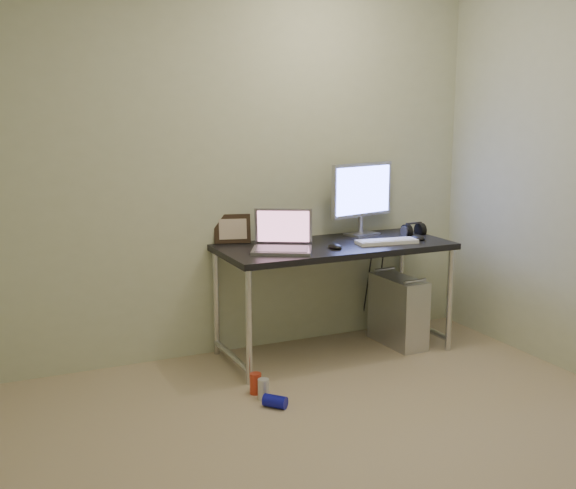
{
  "coord_description": "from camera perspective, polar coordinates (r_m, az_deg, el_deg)",
  "views": [
    {
      "loc": [
        -1.67,
        -2.71,
        1.66
      ],
      "look_at": [
        0.07,
        1.06,
        0.85
      ],
      "focal_mm": 45.0,
      "sensor_mm": 36.0,
      "label": 1
    }
  ],
  "objects": [
    {
      "name": "cable_b",
      "position": [
        5.35,
        7.29,
        -2.9
      ],
      "size": [
        0.02,
        0.11,
        0.71
      ],
      "primitive_type": "cylinder",
      "rotation": [
        0.14,
        0.0,
        0.09
      ],
      "color": "black",
      "rests_on": "ground"
    },
    {
      "name": "picture_frame",
      "position": [
        4.8,
        -4.43,
        1.24
      ],
      "size": [
        0.25,
        0.13,
        0.19
      ],
      "primitive_type": "cube",
      "rotation": [
        -0.21,
        0.0,
        -0.27
      ],
      "color": "black",
      "rests_on": "desk"
    },
    {
      "name": "mouse_left",
      "position": [
        4.63,
        3.73,
        -0.07
      ],
      "size": [
        0.08,
        0.12,
        0.04
      ],
      "primitive_type": "ellipsoid",
      "rotation": [
        0.0,
        0.0,
        0.01
      ],
      "color": "black",
      "rests_on": "desk"
    },
    {
      "name": "can_blue",
      "position": [
        4.1,
        -1.03,
        -12.29
      ],
      "size": [
        0.14,
        0.15,
        0.07
      ],
      "primitive_type": "cylinder",
      "rotation": [
        1.57,
        0.0,
        0.72
      ],
      "color": "#1113A9",
      "rests_on": "ground"
    },
    {
      "name": "tower_computer",
      "position": [
        5.11,
        8.69,
        -5.21
      ],
      "size": [
        0.22,
        0.47,
        0.51
      ],
      "rotation": [
        0.0,
        0.0,
        0.04
      ],
      "color": "#BCBCC1",
      "rests_on": "ground"
    },
    {
      "name": "can_white",
      "position": [
        4.21,
        -1.95,
        -11.34
      ],
      "size": [
        0.09,
        0.09,
        0.12
      ],
      "primitive_type": "cylinder",
      "rotation": [
        0.0,
        0.0,
        0.41
      ],
      "color": "silver",
      "rests_on": "ground"
    },
    {
      "name": "cable_a",
      "position": [
        5.31,
        6.36,
        -2.75
      ],
      "size": [
        0.01,
        0.16,
        0.69
      ],
      "primitive_type": "cylinder",
      "rotation": [
        0.21,
        0.0,
        0.0
      ],
      "color": "black",
      "rests_on": "ground"
    },
    {
      "name": "wall_back",
      "position": [
        4.78,
        -4.18,
        6.09
      ],
      "size": [
        3.5,
        0.02,
        2.5
      ],
      "primitive_type": "cube",
      "color": "beige",
      "rests_on": "ground"
    },
    {
      "name": "floor",
      "position": [
        3.59,
        6.41,
        -16.57
      ],
      "size": [
        3.5,
        3.5,
        0.0
      ],
      "primitive_type": "plane",
      "color": "tan",
      "rests_on": "ground"
    },
    {
      "name": "laptop",
      "position": [
        4.56,
        -0.44,
        0.29
      ],
      "size": [
        0.47,
        0.44,
        0.26
      ],
      "rotation": [
        0.0,
        0.0,
        -0.49
      ],
      "color": "#ABABB3",
      "rests_on": "desk"
    },
    {
      "name": "keyboard",
      "position": [
        4.83,
        7.81,
        0.23
      ],
      "size": [
        0.42,
        0.18,
        0.02
      ],
      "primitive_type": "cube",
      "rotation": [
        0.0,
        0.0,
        -0.12
      ],
      "color": "white",
      "rests_on": "desk"
    },
    {
      "name": "mouse_right",
      "position": [
        5.0,
        10.23,
        0.61
      ],
      "size": [
        0.08,
        0.12,
        0.04
      ],
      "primitive_type": "ellipsoid",
      "rotation": [
        0.0,
        0.0,
        0.01
      ],
      "color": "black",
      "rests_on": "desk"
    },
    {
      "name": "can_red",
      "position": [
        4.28,
        -2.58,
        -10.91
      ],
      "size": [
        0.08,
        0.08,
        0.12
      ],
      "primitive_type": "cylinder",
      "rotation": [
        0.0,
        0.0,
        -0.2
      ],
      "color": "red",
      "rests_on": "ground"
    },
    {
      "name": "headphones",
      "position": [
        5.18,
        9.89,
        1.1
      ],
      "size": [
        0.16,
        0.1,
        0.11
      ],
      "rotation": [
        0.0,
        0.0,
        0.05
      ],
      "color": "black",
      "rests_on": "desk"
    },
    {
      "name": "webcam",
      "position": [
        4.86,
        -1.54,
        1.21
      ],
      "size": [
        0.04,
        0.04,
        0.11
      ],
      "rotation": [
        0.0,
        0.0,
        0.34
      ],
      "color": "silver",
      "rests_on": "desk"
    },
    {
      "name": "desk",
      "position": [
        4.8,
        3.68,
        -0.91
      ],
      "size": [
        1.54,
        0.68,
        0.75
      ],
      "color": "black",
      "rests_on": "ground"
    },
    {
      "name": "monitor",
      "position": [
        5.08,
        5.88,
        4.05
      ],
      "size": [
        0.53,
        0.2,
        0.51
      ],
      "rotation": [
        0.0,
        0.0,
        0.24
      ],
      "color": "#ABABB3",
      "rests_on": "desk"
    }
  ]
}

